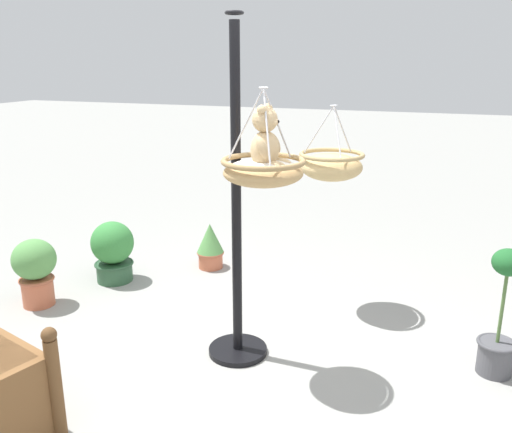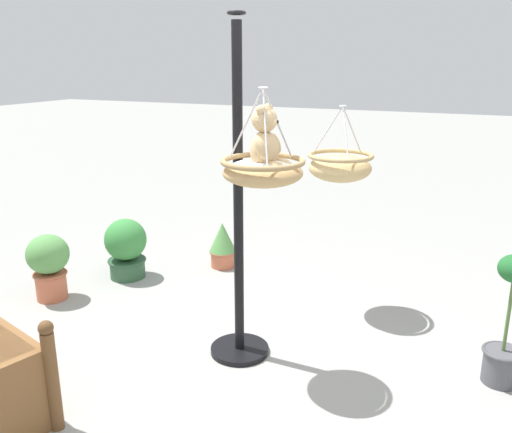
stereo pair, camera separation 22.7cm
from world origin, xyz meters
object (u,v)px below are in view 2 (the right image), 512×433
teddy_bear (266,142)px  potted_plant_conical_shrub (49,263)px  hanging_basket_with_teddy (263,170)px  potted_plant_small_succulent (126,247)px  display_pole_central (239,259)px  potted_plant_tall_leafy (506,333)px  hanging_basket_left_high (340,166)px  potted_plant_bushy_green (223,245)px

teddy_bear → potted_plant_conical_shrub: 2.62m
hanging_basket_with_teddy → potted_plant_small_succulent: 2.45m
teddy_bear → potted_plant_small_succulent: size_ratio=0.68×
display_pole_central → potted_plant_conical_shrub: size_ratio=3.93×
teddy_bear → potted_plant_tall_leafy: bearing=108.9°
display_pole_central → hanging_basket_with_teddy: size_ratio=3.91×
hanging_basket_with_teddy → potted_plant_small_succulent: (-1.00, -1.92, -1.14)m
hanging_basket_with_teddy → teddy_bear: hanging_basket_with_teddy is taller
potted_plant_tall_leafy → potted_plant_conical_shrub: bearing=-86.5°
display_pole_central → teddy_bear: display_pole_central is taller
potted_plant_conical_shrub → hanging_basket_left_high: bearing=110.0°
display_pole_central → potted_plant_small_succulent: bearing=-116.9°
hanging_basket_left_high → potted_plant_conical_shrub: 2.76m
teddy_bear → hanging_basket_left_high: size_ratio=0.67×
hanging_basket_left_high → potted_plant_tall_leafy: bearing=64.3°
hanging_basket_with_teddy → hanging_basket_left_high: size_ratio=0.99×
teddy_bear → hanging_basket_left_high: (-1.18, 0.17, -0.35)m
display_pole_central → potted_plant_small_succulent: (-0.85, -1.67, -0.44)m
hanging_basket_left_high → potted_plant_tall_leafy: 1.76m
teddy_bear → potted_plant_small_succulent: (-1.00, -1.94, -1.31)m
potted_plant_conical_shrub → potted_plant_small_succulent: bearing=155.4°
hanging_basket_with_teddy → potted_plant_tall_leafy: size_ratio=0.67×
potted_plant_tall_leafy → potted_plant_bushy_green: potted_plant_tall_leafy is taller
hanging_basket_left_high → potted_plant_bushy_green: 1.77m
potted_plant_small_succulent → potted_plant_tall_leafy: bearing=82.2°
display_pole_central → hanging_basket_left_high: bearing=156.8°
display_pole_central → potted_plant_bushy_green: 1.82m
potted_plant_tall_leafy → display_pole_central: bearing=-78.3°
potted_plant_small_succulent → teddy_bear: bearing=62.8°
potted_plant_bushy_green → potted_plant_conical_shrub: bearing=-38.6°
hanging_basket_with_teddy → potted_plant_tall_leafy: bearing=108.6°
hanging_basket_left_high → potted_plant_conical_shrub: hanging_basket_left_high is taller
display_pole_central → potted_plant_tall_leafy: size_ratio=2.61×
potted_plant_small_succulent → potted_plant_conical_shrub: (0.71, -0.32, 0.03)m
potted_plant_small_succulent → potted_plant_conical_shrub: potted_plant_conical_shrub is taller
potted_plant_small_succulent → hanging_basket_with_teddy: bearing=62.6°
teddy_bear → potted_plant_conical_shrub: bearing=-97.4°
potted_plant_small_succulent → potted_plant_conical_shrub: size_ratio=0.99×
hanging_basket_with_teddy → hanging_basket_left_high: 1.21m
display_pole_central → teddy_bear: 0.93m
teddy_bear → potted_plant_tall_leafy: (-0.52, 1.53, -1.26)m
display_pole_central → teddy_bear: (0.15, 0.27, 0.88)m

